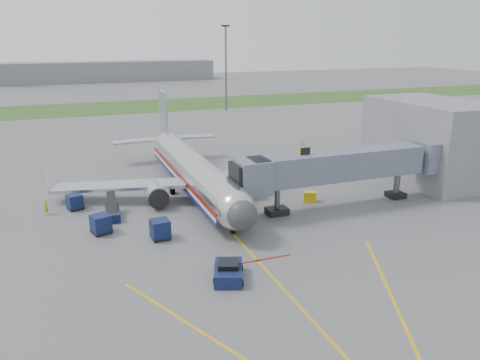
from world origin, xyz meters
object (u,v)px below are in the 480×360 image
object	(u,v)px
pushback_tug	(228,272)
airliner	(194,170)
ramp_worker	(46,207)
belt_loader	(113,213)

from	to	relation	value
pushback_tug	airliner	bearing A→B (deg)	81.30
ramp_worker	pushback_tug	bearing A→B (deg)	-120.60
belt_loader	ramp_worker	world-z (taller)	belt_loader
pushback_tug	ramp_worker	bearing A→B (deg)	123.86
pushback_tug	ramp_worker	size ratio (longest dim) A/B	2.33
airliner	pushback_tug	world-z (taller)	airliner
belt_loader	ramp_worker	distance (m)	7.12
pushback_tug	ramp_worker	distance (m)	23.41
airliner	belt_loader	world-z (taller)	airliner
airliner	pushback_tug	distance (m)	21.60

